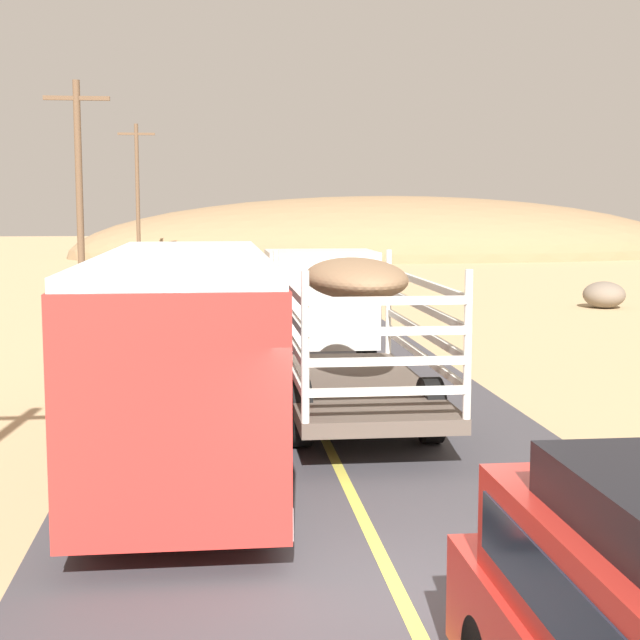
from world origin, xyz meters
TOP-DOWN VIEW (x-y plane):
  - ground_plane at (0.00, 0.00)m, footprint 240.00×240.00m
  - road_surface at (0.00, 0.00)m, footprint 8.00×120.00m
  - road_centre_line at (0.00, 0.00)m, footprint 0.16×117.60m
  - livestock_truck at (0.64, 10.56)m, footprint 2.53×9.70m
  - bus at (-2.29, 5.50)m, footprint 2.54×10.00m
  - car_far at (-2.40, 41.15)m, footprint 1.80×4.40m
  - power_pole_mid at (-6.35, 23.99)m, footprint 2.20×0.24m
  - power_pole_far at (-6.35, 49.15)m, footprint 2.20×0.24m
  - boulder_near_shoulder at (13.28, 26.04)m, footprint 1.61×1.72m
  - distant_hill at (11.92, 64.43)m, footprint 49.82×19.21m

SIDE VIEW (x-z plane):
  - ground_plane at x=0.00m, z-range 0.00..0.00m
  - distant_hill at x=11.92m, z-range -4.77..4.77m
  - road_surface at x=0.00m, z-range 0.00..0.02m
  - road_centre_line at x=0.00m, z-range 0.02..0.02m
  - boulder_near_shoulder at x=13.28m, z-range 0.00..1.04m
  - car_far at x=-2.40m, z-range -0.04..1.42m
  - bus at x=-2.29m, z-range 0.14..3.35m
  - livestock_truck at x=0.64m, z-range 0.28..3.30m
  - power_pole_mid at x=-6.35m, z-range 0.29..8.45m
  - power_pole_far at x=-6.35m, z-range 0.30..9.16m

